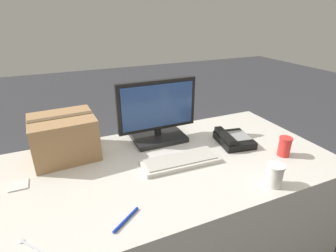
{
  "coord_description": "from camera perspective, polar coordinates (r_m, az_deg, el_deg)",
  "views": [
    {
      "loc": [
        -0.47,
        -1.09,
        1.46
      ],
      "look_at": [
        0.06,
        0.13,
        0.86
      ],
      "focal_mm": 28.0,
      "sensor_mm": 36.0,
      "label": 1
    }
  ],
  "objects": [
    {
      "name": "spoon",
      "position": [
        1.1,
        -27.63,
        -22.16
      ],
      "size": [
        0.12,
        0.14,
        0.0
      ],
      "rotation": [
        0.0,
        0.0,
        2.28
      ],
      "color": "silver",
      "rests_on": "office_desk"
    },
    {
      "name": "office_desk",
      "position": [
        1.62,
        -0.03,
        -18.71
      ],
      "size": [
        1.8,
        0.9,
        0.71
      ],
      "color": "beige",
      "rests_on": "ground_plane"
    },
    {
      "name": "paper_cup_right",
      "position": [
        1.58,
        24.03,
        -4.08
      ],
      "size": [
        0.07,
        0.07,
        0.11
      ],
      "color": "red",
      "rests_on": "office_desk"
    },
    {
      "name": "sticky_note_pad",
      "position": [
        1.42,
        -29.74,
        -11.14
      ],
      "size": [
        0.08,
        0.08,
        0.01
      ],
      "color": "silver",
      "rests_on": "office_desk"
    },
    {
      "name": "desk_phone",
      "position": [
        1.63,
        13.99,
        -2.81
      ],
      "size": [
        0.22,
        0.25,
        0.07
      ],
      "rotation": [
        0.0,
        0.0,
        -0.16
      ],
      "color": "black",
      "rests_on": "office_desk"
    },
    {
      "name": "pen_marker",
      "position": [
        1.08,
        -9.12,
        -19.47
      ],
      "size": [
        0.12,
        0.1,
        0.01
      ],
      "rotation": [
        0.0,
        0.0,
        3.78
      ],
      "color": "#1933B2",
      "rests_on": "office_desk"
    },
    {
      "name": "keyboard",
      "position": [
        1.4,
        2.67,
        -7.53
      ],
      "size": [
        0.42,
        0.17,
        0.03
      ],
      "rotation": [
        0.0,
        0.0,
        -0.04
      ],
      "color": "beige",
      "rests_on": "office_desk"
    },
    {
      "name": "monitor",
      "position": [
        1.59,
        -2.31,
        2.18
      ],
      "size": [
        0.49,
        0.25,
        0.37
      ],
      "color": "black",
      "rests_on": "office_desk"
    },
    {
      "name": "cardboard_box",
      "position": [
        1.52,
        -21.65,
        -2.21
      ],
      "size": [
        0.34,
        0.31,
        0.23
      ],
      "rotation": [
        0.0,
        0.0,
        0.06
      ],
      "color": "#9E754C",
      "rests_on": "office_desk"
    },
    {
      "name": "paper_cup_left",
      "position": [
        1.31,
        22.18,
        -9.86
      ],
      "size": [
        0.08,
        0.08,
        0.11
      ],
      "color": "white",
      "rests_on": "office_desk"
    }
  ]
}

